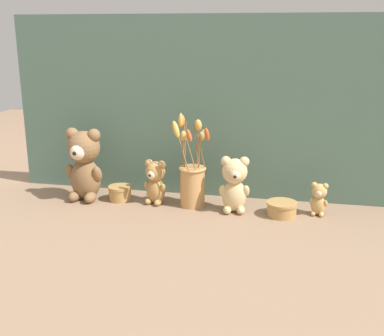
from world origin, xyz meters
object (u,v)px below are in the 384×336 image
Objects in this scene: decorative_tin_short at (120,193)px; decorative_tin_tall at (282,209)px; flower_vase at (191,179)px; teddy_bear_large at (84,163)px; teddy_bear_medium at (234,183)px; teddy_bear_tiny at (319,198)px; teddy_bear_small at (155,181)px.

decorative_tin_tall is at bearing -3.59° from decorative_tin_short.
flower_vase is at bearing -0.82° from decorative_tin_short.
teddy_bear_medium is (0.60, -0.01, -0.04)m from teddy_bear_large.
teddy_bear_large is 0.43m from flower_vase.
teddy_bear_tiny is at bearing 14.78° from decorative_tin_tall.
flower_vase reaches higher than decorative_tin_short.
flower_vase is 3.19× the size of decorative_tin_tall.
teddy_bear_medium is 1.88× the size of decorative_tin_tall.
teddy_bear_small reaches higher than decorative_tin_short.
teddy_bear_large reaches higher than decorative_tin_short.
decorative_tin_tall is (0.34, -0.04, -0.08)m from flower_vase.
teddy_bear_medium is at bearing -4.09° from decorative_tin_short.
teddy_bear_medium is 0.47m from decorative_tin_short.
teddy_bear_small is (0.29, 0.01, -0.06)m from teddy_bear_large.
flower_vase is (-0.47, 0.00, 0.04)m from teddy_bear_tiny.
decorative_tin_tall is (-0.13, -0.03, -0.04)m from teddy_bear_tiny.
teddy_bear_large is 0.29m from teddy_bear_small.
flower_vase is 3.87× the size of decorative_tin_short.
teddy_bear_small is (-0.31, 0.02, -0.02)m from teddy_bear_medium.
teddy_bear_medium is 1.71× the size of teddy_bear_tiny.
teddy_bear_large reaches higher than teddy_bear_tiny.
teddy_bear_small is 0.16m from decorative_tin_short.
teddy_bear_large is at bearing 178.59° from teddy_bear_medium.
teddy_bear_large is 3.11× the size of decorative_tin_short.
teddy_bear_tiny is 0.48m from flower_vase.
teddy_bear_large reaches higher than teddy_bear_medium.
teddy_bear_tiny is (0.62, 0.00, -0.03)m from teddy_bear_small.
teddy_bear_large is 1.37× the size of teddy_bear_medium.
teddy_bear_tiny is (0.90, 0.01, -0.09)m from teddy_bear_large.
decorative_tin_short reaches higher than decorative_tin_tall.
teddy_bear_medium reaches higher than teddy_bear_tiny.
teddy_bear_large reaches higher than teddy_bear_small.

